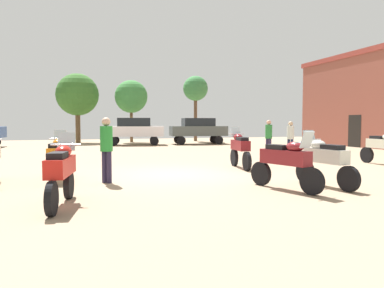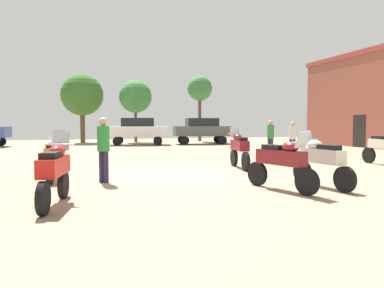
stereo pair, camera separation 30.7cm
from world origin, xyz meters
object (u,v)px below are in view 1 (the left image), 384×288
object	(u,v)px
motorcycle_3	(325,159)
car_3	(134,129)
person_1	(290,136)
car_2	(198,129)
motorcycle_1	(57,156)
person_2	(106,145)
motorcycle_5	(382,146)
tree_4	(196,89)
person_3	(269,135)
motorcycle_11	(61,171)
motorcycle_2	(240,148)
motorcycle_4	(286,161)
tree_1	(131,97)
tree_5	(77,95)

from	to	relation	value
motorcycle_3	car_3	xyz separation A→B (m)	(-2.14, 19.28, 0.45)
person_1	motorcycle_3	bearing A→B (deg)	117.84
car_2	car_3	world-z (taller)	same
motorcycle_1	person_2	distance (m)	1.61
motorcycle_5	tree_4	distance (m)	20.34
person_3	person_1	bearing A→B (deg)	-133.14
motorcycle_1	motorcycle_11	xyz separation A→B (m)	(0.25, -3.49, 0.01)
motorcycle_2	car_2	world-z (taller)	car_2
motorcycle_3	motorcycle_4	xyz separation A→B (m)	(-1.21, -0.10, 0.01)
motorcycle_1	car_2	bearing A→B (deg)	65.76
motorcycle_1	tree_4	size ratio (longest dim) A/B	0.36
motorcycle_4	motorcycle_11	world-z (taller)	motorcycle_4
motorcycle_4	tree_1	xyz separation A→B (m)	(-0.57, 23.49, 3.11)
motorcycle_11	car_3	xyz separation A→B (m)	(4.31, 19.62, 0.45)
person_3	tree_4	distance (m)	15.51
person_2	tree_5	size ratio (longest dim) A/B	0.32
motorcycle_4	motorcycle_5	xyz separation A→B (m)	(6.56, 3.66, 0.01)
car_3	person_3	size ratio (longest dim) A/B	2.54
person_1	person_2	bearing A→B (deg)	86.03
motorcycle_4	car_3	distance (m)	19.41
motorcycle_4	motorcycle_11	size ratio (longest dim) A/B	1.02
motorcycle_4	motorcycle_5	size ratio (longest dim) A/B	0.98
motorcycle_11	tree_5	distance (m)	24.44
motorcycle_3	motorcycle_11	bearing A→B (deg)	174.55
motorcycle_1	car_3	size ratio (longest dim) A/B	0.46
motorcycle_4	person_1	size ratio (longest dim) A/B	1.27
motorcycle_3	tree_1	size ratio (longest dim) A/B	0.40
motorcycle_3	tree_4	distance (m)	24.14
motorcycle_2	motorcycle_4	bearing A→B (deg)	-93.12
motorcycle_2	person_1	size ratio (longest dim) A/B	1.23
motorcycle_1	motorcycle_5	world-z (taller)	motorcycle_5
motorcycle_1	car_2	xyz separation A→B (m)	(9.47, 15.94, 0.46)
motorcycle_1	tree_4	world-z (taller)	tree_4
motorcycle_3	person_3	xyz separation A→B (m)	(3.01, 8.42, 0.33)
motorcycle_2	motorcycle_3	size ratio (longest dim) A/B	1.01
person_1	motorcycle_4	bearing A→B (deg)	111.74
motorcycle_4	motorcycle_5	bearing A→B (deg)	-168.43
motorcycle_4	person_3	size ratio (longest dim) A/B	1.22
motorcycle_2	tree_4	size ratio (longest dim) A/B	0.37
tree_5	motorcycle_5	bearing A→B (deg)	-60.57
motorcycle_4	tree_5	world-z (taller)	tree_5
motorcycle_11	person_1	xyz separation A→B (m)	(10.51, 8.46, 0.29)
car_3	person_1	world-z (taller)	car_3
motorcycle_2	tree_5	world-z (taller)	tree_5
motorcycle_5	person_2	bearing A→B (deg)	7.02
motorcycle_4	car_3	size ratio (longest dim) A/B	0.48
motorcycle_1	car_2	world-z (taller)	car_2
motorcycle_4	person_2	world-z (taller)	person_2
person_2	motorcycle_3	bearing A→B (deg)	22.80
tree_1	person_1	bearing A→B (deg)	-69.08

